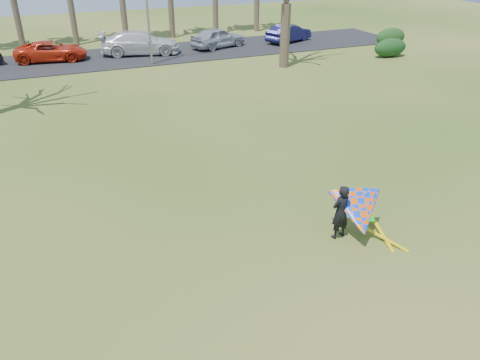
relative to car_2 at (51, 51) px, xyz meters
name	(u,v)px	position (x,y,z in m)	size (l,w,h in m)	color
ground	(268,245)	(4.16, -25.64, -0.73)	(100.00, 100.00, 0.00)	#205111
parking_strip	(115,58)	(4.16, -0.64, -0.70)	(46.00, 7.00, 0.06)	black
hedge_near	(390,48)	(22.58, -8.02, -0.07)	(2.63, 1.19, 1.32)	#133615
hedge_far	(390,37)	(24.96, -5.11, 0.00)	(2.60, 1.22, 1.44)	#173B15
car_2	(51,51)	(0.00, 0.00, 0.00)	(2.21, 4.79, 1.33)	red
car_3	(140,43)	(6.13, -0.37, 0.15)	(2.29, 5.65, 1.64)	silver
car_4	(218,38)	(12.19, -0.38, 0.10)	(1.80, 4.47, 1.52)	#A7ACB5
car_5	(289,33)	(18.31, -0.58, 0.04)	(1.49, 4.28, 1.41)	#1B1C52
kite_flyer	(357,212)	(6.60, -26.30, 0.12)	(2.13, 2.39, 2.02)	black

